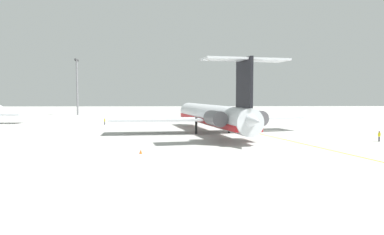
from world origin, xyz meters
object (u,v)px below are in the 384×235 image
object	(u,v)px
ground_crew_portside	(264,119)
safety_cone_tail	(242,122)
ground_crew_near_nose	(105,121)
ground_crew_near_tail	(379,135)
safety_cone_nose	(141,152)
light_mast	(77,84)
safety_cone_wingtip	(233,122)
main_jetliner	(213,115)

from	to	relation	value
ground_crew_portside	safety_cone_tail	bearing A→B (deg)	-8.52
ground_crew_near_nose	ground_crew_near_tail	xyz separation A→B (m)	(-35.20, -54.48, -0.01)
ground_crew_near_nose	safety_cone_nose	distance (m)	48.63
safety_cone_tail	ground_crew_portside	bearing A→B (deg)	-103.93
ground_crew_near_nose	ground_crew_portside	size ratio (longest dim) A/B	1.08
ground_crew_near_nose	light_mast	xyz separation A→B (m)	(46.23, 21.07, 11.27)
ground_crew_near_tail	ground_crew_portside	distance (m)	41.82
light_mast	ground_crew_near_nose	bearing A→B (deg)	-155.50
ground_crew_near_nose	light_mast	distance (m)	52.04
ground_crew_portside	safety_cone_wingtip	world-z (taller)	ground_crew_portside
safety_cone_tail	ground_crew_near_nose	bearing A→B (deg)	100.24
safety_cone_tail	safety_cone_wingtip	bearing A→B (deg)	114.04
safety_cone_nose	safety_cone_tail	distance (m)	57.94
main_jetliner	ground_crew_near_nose	bearing A→B (deg)	39.45
ground_crew_portside	safety_cone_wingtip	xyz separation A→B (m)	(0.25, 8.99, -0.80)
safety_cone_nose	light_mast	size ratio (longest dim) A/B	0.02
ground_crew_near_tail	safety_cone_nose	distance (m)	40.87
ground_crew_near_nose	safety_cone_nose	xyz separation A→B (m)	(-46.21, -15.13, -0.88)
safety_cone_wingtip	light_mast	size ratio (longest dim) A/B	0.02
main_jetliner	safety_cone_wingtip	distance (m)	28.78
ground_crew_near_nose	light_mast	world-z (taller)	light_mast
safety_cone_nose	safety_cone_wingtip	bearing A→B (deg)	-21.36
ground_crew_portside	safety_cone_wingtip	size ratio (longest dim) A/B	3.08
ground_crew_near_tail	main_jetliner	bearing A→B (deg)	125.20
light_mast	main_jetliner	bearing A→B (deg)	-144.63
ground_crew_portside	safety_cone_nose	xyz separation A→B (m)	(-51.60, 29.27, -0.80)
safety_cone_wingtip	light_mast	distance (m)	70.61
safety_cone_wingtip	light_mast	bearing A→B (deg)	54.30
ground_crew_near_nose	light_mast	bearing A→B (deg)	65.27
ground_crew_near_nose	safety_cone_tail	size ratio (longest dim) A/B	3.32
ground_crew_near_nose	ground_crew_near_tail	size ratio (longest dim) A/B	1.01
safety_cone_nose	light_mast	world-z (taller)	light_mast
safety_cone_nose	safety_cone_tail	world-z (taller)	same
main_jetliner	safety_cone_wingtip	world-z (taller)	main_jetliner
ground_crew_near_tail	safety_cone_wingtip	xyz separation A→B (m)	(40.84, 19.07, -0.87)
ground_crew_near_nose	safety_cone_tail	world-z (taller)	ground_crew_near_nose
safety_cone_tail	ground_crew_near_tail	bearing A→B (deg)	-158.93
ground_crew_near_nose	ground_crew_portside	distance (m)	44.72
ground_crew_near_tail	safety_cone_wingtip	size ratio (longest dim) A/B	3.29
ground_crew_near_nose	ground_crew_portside	world-z (taller)	ground_crew_near_nose
ground_crew_portside	light_mast	bearing A→B (deg)	-26.55
safety_cone_wingtip	light_mast	xyz separation A→B (m)	(40.59, 56.48, 12.15)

